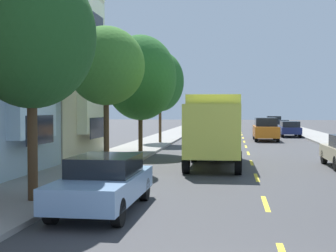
{
  "coord_description": "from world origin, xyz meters",
  "views": [
    {
      "loc": [
        -0.92,
        -6.21,
        2.66
      ],
      "look_at": [
        -4.51,
        19.41,
        1.71
      ],
      "focal_mm": 49.64,
      "sensor_mm": 36.0,
      "label": 1
    }
  ],
  "objects_px": {
    "street_tree_farthest": "(160,81)",
    "parked_wagon_black": "(199,127)",
    "street_tree_third": "(140,78)",
    "parked_sedan_sky": "(104,182)",
    "parked_hatchback_red": "(205,124)",
    "parked_sedan_silver": "(281,126)",
    "moving_orange_sedan": "(266,129)",
    "parked_wagon_navy": "(289,128)",
    "street_tree_nearest": "(31,36)",
    "parked_pickup_charcoal": "(274,123)",
    "street_tree_second": "(106,66)",
    "delivery_box_truck": "(214,125)"
  },
  "relations": [
    {
      "from": "parked_sedan_sky",
      "to": "parked_wagon_navy",
      "type": "xyz_separation_m",
      "value": [
        8.71,
        33.92,
        0.05
      ]
    },
    {
      "from": "street_tree_farthest",
      "to": "parked_sedan_sky",
      "type": "xyz_separation_m",
      "value": [
        2.14,
        -23.03,
        -4.0
      ]
    },
    {
      "from": "parked_sedan_sky",
      "to": "parked_hatchback_red",
      "type": "bearing_deg",
      "value": 90.27
    },
    {
      "from": "street_tree_nearest",
      "to": "parked_pickup_charcoal",
      "type": "xyz_separation_m",
      "value": [
        10.8,
        49.17,
        -3.84
      ]
    },
    {
      "from": "parked_hatchback_red",
      "to": "parked_wagon_navy",
      "type": "height_order",
      "value": "same"
    },
    {
      "from": "street_tree_third",
      "to": "moving_orange_sedan",
      "type": "distance_m",
      "value": 15.29
    },
    {
      "from": "parked_sedan_silver",
      "to": "parked_wagon_black",
      "type": "bearing_deg",
      "value": -152.21
    },
    {
      "from": "street_tree_third",
      "to": "parked_sedan_sky",
      "type": "height_order",
      "value": "street_tree_third"
    },
    {
      "from": "parked_sedan_silver",
      "to": "moving_orange_sedan",
      "type": "relative_size",
      "value": 0.95
    },
    {
      "from": "parked_wagon_navy",
      "to": "moving_orange_sedan",
      "type": "distance_m",
      "value": 6.59
    },
    {
      "from": "street_tree_farthest",
      "to": "street_tree_nearest",
      "type": "bearing_deg",
      "value": -90.0
    },
    {
      "from": "street_tree_farthest",
      "to": "parked_hatchback_red",
      "type": "distance_m",
      "value": 24.28
    },
    {
      "from": "parked_pickup_charcoal",
      "to": "moving_orange_sedan",
      "type": "height_order",
      "value": "moving_orange_sedan"
    },
    {
      "from": "street_tree_nearest",
      "to": "street_tree_second",
      "type": "distance_m",
      "value": 7.54
    },
    {
      "from": "parked_hatchback_red",
      "to": "parked_sedan_sky",
      "type": "bearing_deg",
      "value": -89.73
    },
    {
      "from": "delivery_box_truck",
      "to": "parked_pickup_charcoal",
      "type": "relative_size",
      "value": 1.45
    },
    {
      "from": "street_tree_second",
      "to": "parked_wagon_navy",
      "type": "height_order",
      "value": "street_tree_second"
    },
    {
      "from": "moving_orange_sedan",
      "to": "street_tree_second",
      "type": "bearing_deg",
      "value": -112.34
    },
    {
      "from": "street_tree_farthest",
      "to": "moving_orange_sedan",
      "type": "bearing_deg",
      "value": 30.69
    },
    {
      "from": "parked_wagon_navy",
      "to": "parked_wagon_black",
      "type": "relative_size",
      "value": 1.0
    },
    {
      "from": "parked_wagon_black",
      "to": "parked_sedan_sky",
      "type": "bearing_deg",
      "value": -89.71
    },
    {
      "from": "parked_sedan_silver",
      "to": "parked_pickup_charcoal",
      "type": "relative_size",
      "value": 0.86
    },
    {
      "from": "street_tree_farthest",
      "to": "parked_sedan_silver",
      "type": "bearing_deg",
      "value": 60.38
    },
    {
      "from": "parked_hatchback_red",
      "to": "parked_wagon_black",
      "type": "bearing_deg",
      "value": -89.84
    },
    {
      "from": "parked_wagon_navy",
      "to": "parked_sedan_sky",
      "type": "bearing_deg",
      "value": -104.4
    },
    {
      "from": "parked_pickup_charcoal",
      "to": "street_tree_farthest",
      "type": "bearing_deg",
      "value": -112.13
    },
    {
      "from": "street_tree_nearest",
      "to": "street_tree_third",
      "type": "distance_m",
      "value": 15.09
    },
    {
      "from": "parked_wagon_black",
      "to": "moving_orange_sedan",
      "type": "bearing_deg",
      "value": -56.84
    },
    {
      "from": "street_tree_nearest",
      "to": "parked_sedan_sky",
      "type": "bearing_deg",
      "value": -10.66
    },
    {
      "from": "street_tree_nearest",
      "to": "parked_hatchback_red",
      "type": "height_order",
      "value": "street_tree_nearest"
    },
    {
      "from": "parked_sedan_sky",
      "to": "delivery_box_truck",
      "type": "bearing_deg",
      "value": 76.63
    },
    {
      "from": "street_tree_third",
      "to": "parked_wagon_black",
      "type": "distance_m",
      "value": 22.38
    },
    {
      "from": "parked_sedan_sky",
      "to": "moving_orange_sedan",
      "type": "distance_m",
      "value": 28.55
    },
    {
      "from": "parked_wagon_black",
      "to": "street_tree_third",
      "type": "bearing_deg",
      "value": -95.06
    },
    {
      "from": "delivery_box_truck",
      "to": "parked_wagon_navy",
      "type": "xyz_separation_m",
      "value": [
        6.25,
        23.58,
        -1.08
      ]
    },
    {
      "from": "street_tree_third",
      "to": "delivery_box_truck",
      "type": "height_order",
      "value": "street_tree_third"
    },
    {
      "from": "street_tree_farthest",
      "to": "parked_wagon_black",
      "type": "distance_m",
      "value": 15.09
    },
    {
      "from": "street_tree_farthest",
      "to": "parked_sedan_silver",
      "type": "xyz_separation_m",
      "value": [
        10.88,
        19.14,
        -4.0
      ]
    },
    {
      "from": "street_tree_nearest",
      "to": "street_tree_farthest",
      "type": "height_order",
      "value": "street_tree_farthest"
    },
    {
      "from": "street_tree_second",
      "to": "parked_sedan_silver",
      "type": "relative_size",
      "value": 1.35
    },
    {
      "from": "street_tree_third",
      "to": "parked_pickup_charcoal",
      "type": "relative_size",
      "value": 1.31
    },
    {
      "from": "street_tree_farthest",
      "to": "parked_wagon_black",
      "type": "height_order",
      "value": "street_tree_farthest"
    },
    {
      "from": "street_tree_third",
      "to": "parked_sedan_silver",
      "type": "distance_m",
      "value": 29.07
    },
    {
      "from": "parked_sedan_silver",
      "to": "street_tree_nearest",
      "type": "bearing_deg",
      "value": -104.6
    },
    {
      "from": "parked_sedan_sky",
      "to": "parked_wagon_black",
      "type": "bearing_deg",
      "value": 90.29
    },
    {
      "from": "street_tree_nearest",
      "to": "street_tree_farthest",
      "type": "relative_size",
      "value": 0.95
    },
    {
      "from": "moving_orange_sedan",
      "to": "parked_sedan_sky",
      "type": "bearing_deg",
      "value": -102.25
    },
    {
      "from": "street_tree_third",
      "to": "parked_sedan_sky",
      "type": "relative_size",
      "value": 1.54
    },
    {
      "from": "street_tree_farthest",
      "to": "delivery_box_truck",
      "type": "xyz_separation_m",
      "value": [
        4.6,
        -12.69,
        -2.87
      ]
    },
    {
      "from": "street_tree_nearest",
      "to": "parked_sedan_silver",
      "type": "xyz_separation_m",
      "value": [
        10.88,
        41.77,
        -3.92
      ]
    }
  ]
}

